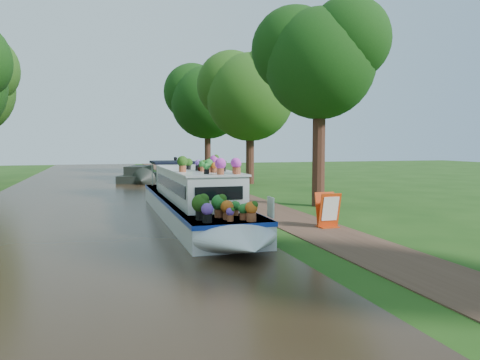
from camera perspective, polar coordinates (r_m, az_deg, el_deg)
name	(u,v)px	position (r m, az deg, el deg)	size (l,w,h in m)	color
ground	(259,221)	(16.92, 2.37, -4.98)	(100.00, 100.00, 0.00)	#193C0F
canal_water	(84,229)	(16.02, -18.47, -5.70)	(10.00, 100.00, 0.02)	black
towpath	(290,219)	(17.34, 6.14, -4.72)	(2.20, 100.00, 0.03)	#422B1F
plant_boat	(195,198)	(16.64, -5.47, -2.19)	(2.29, 13.52, 2.27)	silver
tree_near_overhang	(319,56)	(21.33, 9.61, 14.73)	(5.52, 5.28, 8.99)	#341911
tree_near_mid	(250,90)	(32.62, 1.17, 10.90)	(6.90, 6.60, 9.40)	#341911
tree_near_far	(207,96)	(43.12, -4.04, 10.12)	(7.59, 7.26, 10.30)	#341911
second_boat	(139,175)	(34.73, -12.20, 0.55)	(3.44, 6.35, 1.15)	black
sandwich_board	(328,212)	(15.63, 10.67, -3.81)	(0.72, 0.58, 1.14)	#BD360D
pedestrian_pink	(183,170)	(35.31, -6.97, 1.26)	(0.58, 0.38, 1.60)	pink
pedestrian_dark	(176,166)	(40.64, -7.81, 1.67)	(0.78, 0.61, 1.60)	black
verge_plant	(213,200)	(21.23, -3.35, -2.46)	(0.40, 0.34, 0.44)	#1D611D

